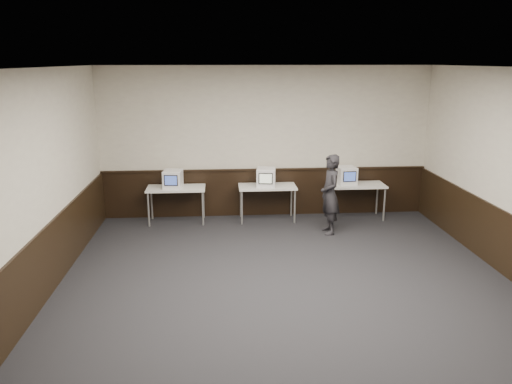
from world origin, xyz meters
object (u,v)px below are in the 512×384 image
desk_right (356,187)px  emac_center (266,177)px  desk_left (176,191)px  person (330,194)px  emac_right (347,175)px  desk_center (267,189)px  emac_left (173,179)px

desk_right → emac_center: size_ratio=2.62×
desk_left → person: 3.17m
emac_right → desk_right: bearing=-13.2°
emac_center → desk_left: bearing=-173.0°
desk_right → emac_center: bearing=-178.8°
desk_center → desk_right: same height
desk_center → emac_center: emac_center is taller
desk_center → emac_right: size_ratio=2.80×
emac_right → person: 1.10m
desk_center → desk_right: size_ratio=1.00×
desk_left → person: person is taller
emac_right → person: bearing=-125.3°
desk_center → desk_right: 1.90m
desk_left → emac_right: 3.60m
desk_center → emac_left: bearing=-179.0°
desk_center → emac_center: size_ratio=2.62×
emac_left → emac_right: (3.64, 0.07, 0.00)m
emac_center → person: bearing=-28.1°
person → emac_left: bearing=-110.7°
emac_left → emac_right: emac_right is taller
desk_right → person: person is taller
desk_left → emac_right: size_ratio=2.80×
emac_left → desk_center: bearing=7.7°
emac_center → emac_right: (1.72, 0.07, -0.00)m
emac_center → emac_right: 1.72m
desk_center → desk_right: bearing=0.0°
emac_right → person: (-0.56, -0.93, -0.16)m
desk_right → emac_left: 3.86m
desk_right → emac_center: 1.95m
desk_center → person: 1.45m
desk_left → desk_right: bearing=0.0°
desk_right → emac_right: bearing=171.3°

